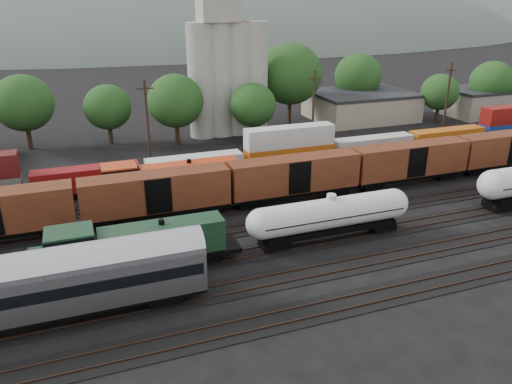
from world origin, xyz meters
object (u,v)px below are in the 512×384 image
object	(u,v)px
green_locomotive	(126,248)
tank_car_a	(330,215)
orange_locomotive	(162,180)
passenger_coach	(24,287)
grain_silo	(227,66)

from	to	relation	value
green_locomotive	tank_car_a	world-z (taller)	green_locomotive
orange_locomotive	passenger_coach	bearing A→B (deg)	-123.07
passenger_coach	orange_locomotive	world-z (taller)	passenger_coach
green_locomotive	passenger_coach	distance (m)	8.91
tank_car_a	grain_silo	bearing A→B (deg)	86.24
green_locomotive	passenger_coach	world-z (taller)	passenger_coach
green_locomotive	passenger_coach	size ratio (longest dim) A/B	0.69
green_locomotive	orange_locomotive	world-z (taller)	orange_locomotive
orange_locomotive	grain_silo	size ratio (longest dim) A/B	0.63
passenger_coach	orange_locomotive	xyz separation A→B (m)	(13.02, 20.00, -0.84)
passenger_coach	grain_silo	world-z (taller)	grain_silo
passenger_coach	grain_silo	size ratio (longest dim) A/B	0.86
green_locomotive	tank_car_a	xyz separation A→B (m)	(18.79, -0.00, 0.02)
grain_silo	passenger_coach	bearing A→B (deg)	-122.06
green_locomotive	grain_silo	distance (m)	47.09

